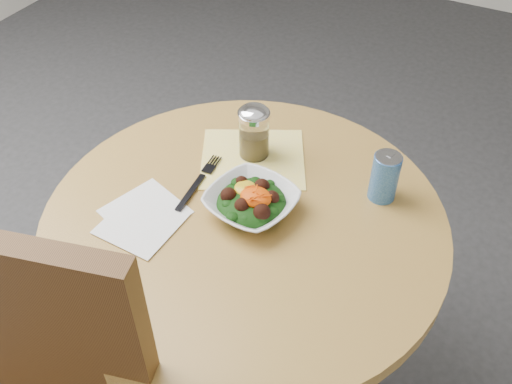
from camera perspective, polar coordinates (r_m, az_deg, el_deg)
ground at (r=1.88m, az=-0.84°, el=-18.59°), size 6.00×6.00×0.00m
table at (r=1.41m, az=-1.07°, el=-8.01°), size 0.90×0.90×0.75m
cloth_napkin at (r=1.41m, az=-0.32°, el=3.37°), size 0.33×0.32×0.00m
paper_napkins at (r=1.28m, az=-11.21°, el=-2.50°), size 0.20×0.21×0.00m
salad_bowl at (r=1.26m, az=-0.45°, el=-0.96°), size 0.22×0.22×0.07m
fork at (r=1.34m, az=-5.64°, el=1.17°), size 0.04×0.20×0.00m
spice_shaker at (r=1.38m, az=-0.20°, el=6.00°), size 0.08×0.08×0.14m
beverage_can at (r=1.30m, az=12.75°, el=1.50°), size 0.06×0.06×0.12m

